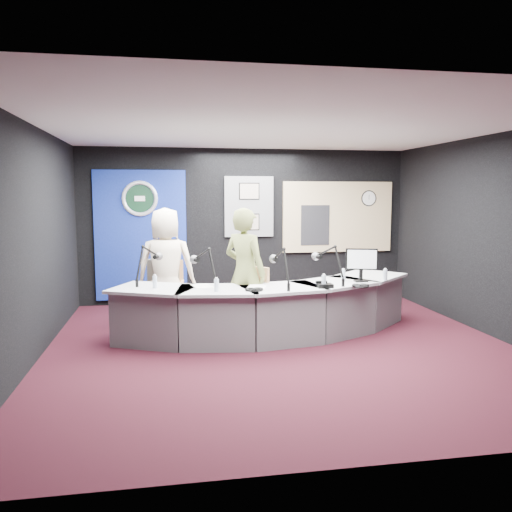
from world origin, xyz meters
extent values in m
plane|color=black|center=(0.00, 0.00, 0.00)|extent=(6.00, 6.00, 0.00)
cube|color=silver|center=(0.00, 0.00, 2.80)|extent=(6.00, 6.00, 0.02)
cube|color=black|center=(0.00, 3.00, 1.40)|extent=(6.00, 0.02, 2.80)
cube|color=black|center=(0.00, -3.00, 1.40)|extent=(6.00, 0.02, 2.80)
cube|color=black|center=(-3.00, 0.00, 1.40)|extent=(0.02, 6.00, 2.80)
cube|color=black|center=(3.00, 0.00, 1.40)|extent=(0.02, 6.00, 2.80)
cube|color=navy|center=(-1.90, 2.97, 1.25)|extent=(1.60, 0.05, 2.30)
torus|color=silver|center=(-1.90, 2.93, 1.90)|extent=(0.63, 0.07, 0.63)
cylinder|color=black|center=(-1.90, 2.94, 1.90)|extent=(0.48, 0.01, 0.48)
cube|color=slate|center=(0.05, 2.97, 1.75)|extent=(0.90, 0.04, 1.10)
cube|color=gray|center=(0.05, 2.94, 2.03)|extent=(0.34, 0.02, 0.27)
cube|color=gray|center=(0.05, 2.94, 1.47)|extent=(0.34, 0.02, 0.27)
cube|color=tan|center=(1.75, 2.97, 1.55)|extent=(2.12, 0.06, 1.32)
cube|color=#FFDDA1|center=(1.75, 2.96, 1.55)|extent=(2.00, 0.02, 1.20)
cube|color=black|center=(1.30, 2.94, 1.40)|extent=(0.55, 0.02, 0.75)
cylinder|color=white|center=(2.35, 2.94, 1.90)|extent=(0.28, 0.01, 0.28)
cube|color=#686558|center=(-1.51, 1.70, 0.62)|extent=(0.51, 0.15, 0.70)
imported|color=#F4E1C3|center=(-1.46, 1.45, 0.89)|extent=(0.93, 0.67, 1.78)
imported|color=olive|center=(-0.39, 0.63, 0.90)|extent=(0.76, 0.77, 1.79)
cube|color=black|center=(1.24, 0.44, 1.07)|extent=(0.43, 0.15, 0.30)
cube|color=black|center=(0.60, 0.08, 0.78)|extent=(0.20, 0.16, 0.05)
torus|color=black|center=(1.08, 0.05, 0.77)|extent=(0.24, 0.24, 0.04)
torus|color=black|center=(-0.36, 0.01, 0.77)|extent=(0.22, 0.22, 0.04)
cube|color=white|center=(-0.99, 0.45, 0.75)|extent=(0.31, 0.38, 0.00)
cube|color=white|center=(-0.28, 0.28, 0.75)|extent=(0.33, 0.39, 0.00)
camera|label=1|loc=(-1.45, -6.33, 1.97)|focal=36.00mm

